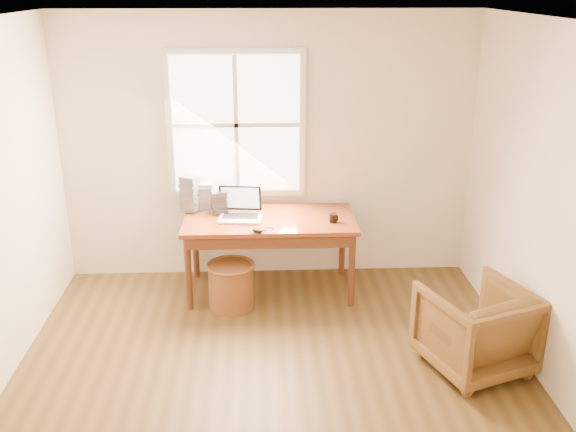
# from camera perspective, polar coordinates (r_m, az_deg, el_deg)

# --- Properties ---
(room_shell) EXTENTS (4.04, 4.54, 2.64)m
(room_shell) POSITION_cam_1_polar(r_m,az_deg,el_deg) (4.26, -1.64, -0.72)
(room_shell) COLOR brown
(room_shell) RESTS_ON ground
(desk) EXTENTS (1.60, 0.80, 0.04)m
(desk) POSITION_cam_1_polar(r_m,az_deg,el_deg) (6.00, -1.66, -0.36)
(desk) COLOR brown
(desk) RESTS_ON room_shell
(armchair) EXTENTS (0.94, 0.95, 0.68)m
(armchair) POSITION_cam_1_polar(r_m,az_deg,el_deg) (5.18, 16.35, -9.57)
(armchair) COLOR brown
(armchair) RESTS_ON room_shell
(wicker_stool) EXTENTS (0.53, 0.53, 0.42)m
(wicker_stool) POSITION_cam_1_polar(r_m,az_deg,el_deg) (5.92, -5.05, -6.22)
(wicker_stool) COLOR brown
(wicker_stool) RESTS_ON room_shell
(laptop) EXTENTS (0.45, 0.47, 0.31)m
(laptop) POSITION_cam_1_polar(r_m,az_deg,el_deg) (5.92, -4.29, 1.08)
(laptop) COLOR silver
(laptop) RESTS_ON desk
(mouse) EXTENTS (0.12, 0.10, 0.03)m
(mouse) POSITION_cam_1_polar(r_m,az_deg,el_deg) (5.65, -2.71, -1.29)
(mouse) COLOR black
(mouse) RESTS_ON desk
(coffee_mug) EXTENTS (0.09, 0.09, 0.08)m
(coffee_mug) POSITION_cam_1_polar(r_m,az_deg,el_deg) (5.89, 4.04, -0.19)
(coffee_mug) COLOR black
(coffee_mug) RESTS_ON desk
(cd_stack_a) EXTENTS (0.14, 0.13, 0.26)m
(cd_stack_a) POSITION_cam_1_polar(r_m,az_deg,el_deg) (6.23, -7.35, 1.75)
(cd_stack_a) COLOR silver
(cd_stack_a) RESTS_ON desk
(cd_stack_b) EXTENTS (0.16, 0.15, 0.22)m
(cd_stack_b) POSITION_cam_1_polar(r_m,az_deg,el_deg) (6.11, -6.15, 1.22)
(cd_stack_b) COLOR black
(cd_stack_b) RESTS_ON desk
(cd_stack_c) EXTENTS (0.20, 0.19, 0.35)m
(cd_stack_c) POSITION_cam_1_polar(r_m,az_deg,el_deg) (6.19, -8.68, 1.98)
(cd_stack_c) COLOR #9799A4
(cd_stack_c) RESTS_ON desk
(cd_stack_d) EXTENTS (0.14, 0.13, 0.16)m
(cd_stack_d) POSITION_cam_1_polar(r_m,az_deg,el_deg) (6.31, -4.56, 1.61)
(cd_stack_d) COLOR silver
(cd_stack_d) RESTS_ON desk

